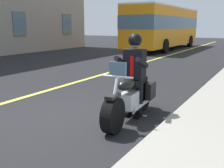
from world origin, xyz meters
The scene contains 5 objects.
ground_plane centered at (0.00, 0.00, 0.00)m, with size 80.00×80.00×0.00m, color black.
lane_center_stripe centered at (0.00, -2.00, 0.01)m, with size 60.00×0.16×0.01m, color #E5DB4C.
motorcycle_main centered at (-0.56, 1.22, 0.45)m, with size 2.22×0.70×1.26m.
rider_main centered at (-0.74, 1.20, 1.04)m, with size 0.65×0.58×1.74m.
bus_near centered at (-17.15, -3.90, 1.87)m, with size 11.05×2.70×3.30m.
Camera 1 is at (4.28, 3.56, 1.89)m, focal length 43.69 mm.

